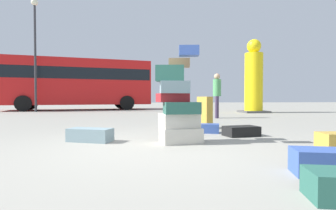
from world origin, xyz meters
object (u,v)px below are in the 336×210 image
(suitcase_tower, at_px, (178,106))
(lamp_post, at_px, (35,38))
(suitcase_black_upright_blue, at_px, (241,131))
(suitcase_tan_foreground_far, at_px, (205,112))
(parked_bus, at_px, (78,81))
(suitcase_slate_white_trunk, at_px, (90,135))
(suitcase_navy_behind_tower, at_px, (202,128))
(yellow_dummy_statue, at_px, (254,80))
(person_bearded_onlooker, at_px, (217,91))
(suitcase_navy_left_side, at_px, (322,162))

(suitcase_tower, height_order, lamp_post, lamp_post)
(suitcase_black_upright_blue, height_order, suitcase_tan_foreground_far, suitcase_tan_foreground_far)
(parked_bus, bearing_deg, suitcase_slate_white_trunk, -89.53)
(suitcase_navy_behind_tower, height_order, lamp_post, lamp_post)
(suitcase_navy_behind_tower, relative_size, yellow_dummy_statue, 0.19)
(suitcase_tan_foreground_far, distance_m, lamp_post, 11.77)
(suitcase_tan_foreground_far, height_order, parked_bus, parked_bus)
(person_bearded_onlooker, distance_m, lamp_post, 10.43)
(lamp_post, bearing_deg, suitcase_slate_white_trunk, -67.08)
(yellow_dummy_statue, bearing_deg, suitcase_tan_foreground_far, -123.69)
(suitcase_navy_behind_tower, distance_m, yellow_dummy_statue, 8.97)
(suitcase_black_upright_blue, height_order, suitcase_navy_behind_tower, same)
(suitcase_tan_foreground_far, height_order, suitcase_navy_behind_tower, suitcase_tan_foreground_far)
(yellow_dummy_statue, distance_m, lamp_post, 11.81)
(person_bearded_onlooker, relative_size, lamp_post, 0.28)
(suitcase_tower, xyz_separation_m, person_bearded_onlooker, (2.39, 5.28, 0.37))
(suitcase_black_upright_blue, distance_m, parked_bus, 13.92)
(suitcase_tower, xyz_separation_m, suitcase_navy_behind_tower, (0.73, 1.21, -0.53))
(person_bearded_onlooker, bearing_deg, suitcase_tower, 0.19)
(suitcase_slate_white_trunk, distance_m, person_bearded_onlooker, 6.36)
(suitcase_navy_left_side, height_order, parked_bus, parked_bus)
(parked_bus, bearing_deg, suitcase_black_upright_blue, -77.57)
(lamp_post, bearing_deg, suitcase_navy_behind_tower, -55.30)
(suitcase_tan_foreground_far, relative_size, yellow_dummy_statue, 0.21)
(suitcase_tan_foreground_far, height_order, suitcase_slate_white_trunk, suitcase_tan_foreground_far)
(suitcase_navy_behind_tower, distance_m, lamp_post, 12.32)
(suitcase_black_upright_blue, height_order, lamp_post, lamp_post)
(suitcase_black_upright_blue, xyz_separation_m, parked_bus, (-5.57, 12.64, 1.74))
(suitcase_navy_left_side, relative_size, lamp_post, 0.09)
(suitcase_tower, xyz_separation_m, suitcase_tan_foreground_far, (1.02, 2.02, -0.23))
(suitcase_tower, bearing_deg, suitcase_black_upright_blue, 24.12)
(person_bearded_onlooker, bearing_deg, suitcase_black_upright_blue, 12.28)
(suitcase_black_upright_blue, relative_size, yellow_dummy_statue, 0.17)
(suitcase_navy_behind_tower, bearing_deg, lamp_post, 142.34)
(suitcase_slate_white_trunk, bearing_deg, suitcase_navy_left_side, -20.83)
(suitcase_slate_white_trunk, xyz_separation_m, person_bearded_onlooker, (3.88, 4.96, 0.88))
(lamp_post, bearing_deg, parked_bus, 54.53)
(person_bearded_onlooker, distance_m, yellow_dummy_statue, 4.62)
(person_bearded_onlooker, relative_size, parked_bus, 0.18)
(suitcase_black_upright_blue, bearing_deg, suitcase_slate_white_trunk, 175.80)
(person_bearded_onlooker, distance_m, parked_bus, 10.38)
(suitcase_black_upright_blue, relative_size, lamp_post, 0.11)
(suitcase_navy_left_side, xyz_separation_m, lamp_post, (-7.00, 12.88, 3.83))
(suitcase_tower, relative_size, parked_bus, 0.17)
(suitcase_tower, xyz_separation_m, suitcase_slate_white_trunk, (-1.49, 0.32, -0.51))
(suitcase_navy_behind_tower, relative_size, suitcase_navy_left_side, 1.38)
(suitcase_tower, height_order, suitcase_navy_behind_tower, suitcase_tower)
(suitcase_slate_white_trunk, bearing_deg, suitcase_tan_foreground_far, 56.15)
(suitcase_black_upright_blue, relative_size, suitcase_slate_white_trunk, 0.88)
(suitcase_tower, relative_size, person_bearded_onlooker, 0.95)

